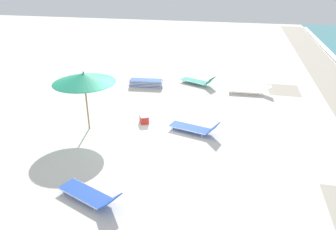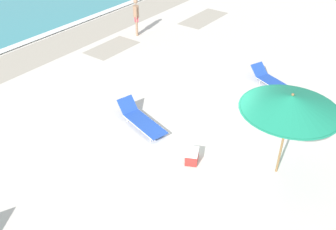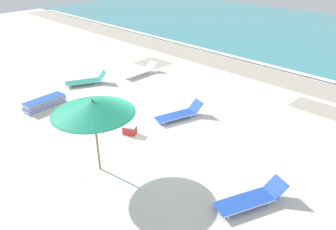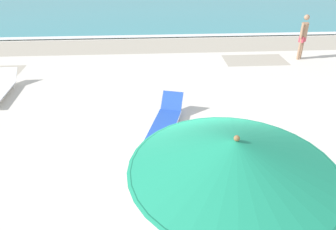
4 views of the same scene
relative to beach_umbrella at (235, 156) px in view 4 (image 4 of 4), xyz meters
name	(u,v)px [view 4 (image 4 of 4)]	position (x,y,z in m)	size (l,w,h in m)	color
ground_plane	(189,181)	(-0.17, 2.28, -2.31)	(60.00, 60.00, 0.16)	silver
ocean_water	(157,2)	(-0.17, 22.58, -2.20)	(60.00, 19.50, 0.07)	teal
beach_umbrella	(235,156)	(0.00, 0.00, 0.00)	(2.49, 2.49, 2.50)	olive
sun_lounger_near_water_right	(166,120)	(-0.54, 4.39, -2.01)	(1.14, 2.14, 0.59)	blue
beachgoer_wading_adult	(303,34)	(5.19, 9.45, -1.23)	(0.35, 0.34, 1.76)	#A37A5B
cooler_box	(148,178)	(-1.04, 2.11, -2.04)	(0.60, 0.54, 0.37)	red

